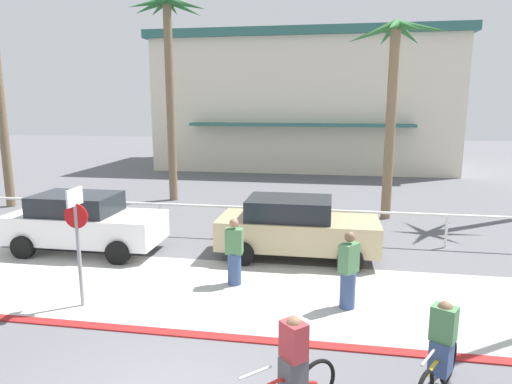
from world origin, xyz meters
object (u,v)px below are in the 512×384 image
object	(u,v)px
pedestrian_0	(348,274)
pedestrian_1	(234,255)
car_tan_2	(296,227)
palm_tree_1	(169,50)
palm_tree_2	(393,72)
cyclist_yellow_0	(440,352)
cyclist_red_1	(290,371)
car_white_1	(84,222)
stop_sign_bike_lane	(77,230)

from	to	relation	value
pedestrian_0	pedestrian_1	world-z (taller)	pedestrian_0
car_tan_2	pedestrian_1	xyz separation A→B (m)	(-1.27, -2.21, -0.12)
car_tan_2	palm_tree_1	bearing A→B (deg)	131.55
palm_tree_1	car_tan_2	world-z (taller)	palm_tree_1
palm_tree_2	pedestrian_1	world-z (taller)	palm_tree_2
palm_tree_1	cyclist_yellow_0	distance (m)	16.22
palm_tree_2	pedestrian_1	bearing A→B (deg)	-120.43
cyclist_yellow_0	pedestrian_1	distance (m)	5.26
cyclist_yellow_0	cyclist_red_1	bearing A→B (deg)	-158.55
car_white_1	cyclist_red_1	bearing A→B (deg)	-43.13
car_tan_2	pedestrian_0	xyz separation A→B (m)	(1.34, -3.06, -0.10)
car_white_1	pedestrian_1	distance (m)	5.14
pedestrian_0	pedestrian_1	distance (m)	2.74
stop_sign_bike_lane	pedestrian_0	xyz separation A→B (m)	(5.56, 0.83, -0.90)
cyclist_yellow_0	palm_tree_1	bearing A→B (deg)	124.31
palm_tree_1	palm_tree_2	xyz separation A→B (m)	(8.94, -1.74, -1.09)
car_white_1	stop_sign_bike_lane	bearing A→B (deg)	-61.12
pedestrian_0	pedestrian_1	size ratio (longest dim) A/B	1.03
car_white_1	cyclist_yellow_0	bearing A→B (deg)	-31.52
cyclist_red_1	palm_tree_2	bearing A→B (deg)	77.88
cyclist_yellow_0	palm_tree_2	bearing A→B (deg)	87.96
car_white_1	cyclist_red_1	distance (m)	9.01
pedestrian_0	cyclist_yellow_0	bearing A→B (deg)	-65.60
palm_tree_1	pedestrian_1	distance (m)	11.60
cyclist_yellow_0	pedestrian_0	world-z (taller)	pedestrian_0
cyclist_red_1	pedestrian_1	size ratio (longest dim) A/B	0.92
car_white_1	cyclist_red_1	world-z (taller)	car_white_1
car_white_1	car_tan_2	bearing A→B (deg)	4.40
palm_tree_1	pedestrian_0	size ratio (longest dim) A/B	5.11
car_tan_2	pedestrian_1	world-z (taller)	car_tan_2
cyclist_yellow_0	cyclist_red_1	world-z (taller)	same
pedestrian_0	palm_tree_2	bearing A→B (deg)	78.59
stop_sign_bike_lane	car_white_1	bearing A→B (deg)	118.88
palm_tree_2	car_white_1	distance (m)	11.49
stop_sign_bike_lane	palm_tree_1	xyz separation A→B (m)	(-1.76, 10.63, 4.74)
stop_sign_bike_lane	cyclist_yellow_0	xyz separation A→B (m)	(6.80, -1.91, -0.98)
palm_tree_2	car_tan_2	size ratio (longest dim) A/B	1.61
palm_tree_1	car_tan_2	distance (m)	10.58
palm_tree_2	pedestrian_0	bearing A→B (deg)	-101.41
stop_sign_bike_lane	cyclist_yellow_0	bearing A→B (deg)	-15.69
car_white_1	cyclist_red_1	size ratio (longest dim) A/B	2.93
cyclist_yellow_0	cyclist_red_1	xyz separation A→B (m)	(-2.11, -0.83, 0.00)
stop_sign_bike_lane	pedestrian_1	distance (m)	3.52
stop_sign_bike_lane	cyclist_red_1	distance (m)	5.52
stop_sign_bike_lane	car_tan_2	xyz separation A→B (m)	(4.22, 3.89, -0.81)
palm_tree_2	cyclist_yellow_0	distance (m)	11.75
cyclist_yellow_0	stop_sign_bike_lane	bearing A→B (deg)	164.31
car_white_1	pedestrian_1	size ratio (longest dim) A/B	2.70
palm_tree_2	pedestrian_1	distance (m)	9.54
stop_sign_bike_lane	pedestrian_0	world-z (taller)	stop_sign_bike_lane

